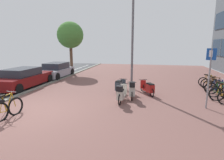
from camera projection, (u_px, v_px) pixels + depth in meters
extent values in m
cube|color=brown|center=(149.00, 122.00, 6.80)|extent=(14.40, 40.00, 0.05)
cube|color=#555B61|center=(221.00, 48.00, 19.14)|extent=(0.10, 0.12, 1.77)
torus|color=black|center=(0.00, 112.00, 6.75)|extent=(0.16, 0.77, 0.77)
torus|color=black|center=(16.00, 106.00, 7.43)|extent=(0.16, 0.77, 0.77)
cylinder|color=#BC8B19|center=(9.00, 102.00, 7.10)|extent=(0.07, 0.35, 0.67)
cylinder|color=#BC8B19|center=(4.00, 104.00, 6.91)|extent=(0.05, 0.15, 0.61)
cylinder|color=#BC8B19|center=(7.00, 95.00, 6.99)|extent=(0.08, 0.44, 0.09)
cylinder|color=#BC8B19|center=(3.00, 112.00, 6.88)|extent=(0.06, 0.28, 0.08)
cylinder|color=#BC8B19|center=(1.00, 105.00, 6.77)|extent=(0.05, 0.18, 0.56)
cylinder|color=#BC8B19|center=(14.00, 100.00, 7.31)|extent=(0.05, 0.16, 0.61)
cube|color=black|center=(2.00, 96.00, 6.79)|extent=(0.11, 0.23, 0.06)
cylinder|color=#ADADB2|center=(11.00, 92.00, 7.18)|extent=(0.48, 0.08, 0.02)
cube|color=black|center=(0.00, 101.00, 6.72)|extent=(0.23, 0.26, 0.10)
cylinder|color=black|center=(4.00, 115.00, 7.01)|extent=(0.20, 0.08, 0.30)
torus|color=black|center=(216.00, 94.00, 9.27)|extent=(0.74, 0.26, 0.74)
cylinder|color=#C0861A|center=(222.00, 90.00, 9.14)|extent=(0.15, 0.07, 0.59)
cylinder|color=#C0861A|center=(219.00, 95.00, 9.22)|extent=(0.26, 0.09, 0.08)
cylinder|color=#C0861A|center=(219.00, 89.00, 9.19)|extent=(0.17, 0.07, 0.54)
cube|color=black|center=(221.00, 83.00, 9.10)|extent=(0.24, 0.14, 0.06)
torus|color=black|center=(213.00, 91.00, 9.92)|extent=(0.68, 0.28, 0.69)
cylinder|color=#296A34|center=(222.00, 88.00, 9.69)|extent=(0.31, 0.13, 0.61)
cylinder|color=#296A34|center=(218.00, 88.00, 9.78)|extent=(0.14, 0.08, 0.55)
cylinder|color=#296A34|center=(222.00, 83.00, 9.66)|extent=(0.38, 0.16, 0.08)
cylinder|color=#296A34|center=(216.00, 92.00, 9.87)|extent=(0.24, 0.11, 0.08)
cylinder|color=#296A34|center=(215.00, 87.00, 9.84)|extent=(0.16, 0.08, 0.51)
cube|color=black|center=(217.00, 82.00, 9.75)|extent=(0.24, 0.15, 0.06)
torus|color=black|center=(211.00, 88.00, 10.55)|extent=(0.69, 0.30, 0.71)
torus|color=black|center=(224.00, 90.00, 10.22)|extent=(0.69, 0.30, 0.71)
cylinder|color=navy|center=(219.00, 85.00, 10.31)|extent=(0.32, 0.14, 0.62)
cylinder|color=navy|center=(215.00, 85.00, 10.41)|extent=(0.15, 0.08, 0.57)
cylinder|color=navy|center=(219.00, 80.00, 10.28)|extent=(0.39, 0.17, 0.08)
cylinder|color=navy|center=(213.00, 89.00, 10.50)|extent=(0.25, 0.11, 0.08)
cylinder|color=navy|center=(213.00, 84.00, 10.47)|extent=(0.17, 0.08, 0.52)
cylinder|color=navy|center=(224.00, 85.00, 10.20)|extent=(0.15, 0.08, 0.57)
cube|color=black|center=(215.00, 79.00, 10.38)|extent=(0.24, 0.16, 0.06)
cylinder|color=#ADADB2|center=(223.00, 79.00, 10.17)|extent=(0.18, 0.46, 0.02)
torus|color=black|center=(209.00, 86.00, 11.20)|extent=(0.68, 0.38, 0.73)
torus|color=black|center=(221.00, 87.00, 10.82)|extent=(0.68, 0.38, 0.73)
cylinder|color=brown|center=(217.00, 82.00, 10.92)|extent=(0.30, 0.17, 0.64)
cylinder|color=brown|center=(213.00, 82.00, 11.04)|extent=(0.14, 0.09, 0.58)
cylinder|color=brown|center=(216.00, 78.00, 10.90)|extent=(0.37, 0.20, 0.08)
cylinder|color=brown|center=(211.00, 86.00, 11.13)|extent=(0.24, 0.14, 0.08)
cylinder|color=brown|center=(211.00, 82.00, 11.11)|extent=(0.16, 0.10, 0.53)
cylinder|color=brown|center=(220.00, 82.00, 10.80)|extent=(0.14, 0.09, 0.58)
cube|color=black|center=(213.00, 77.00, 11.01)|extent=(0.24, 0.18, 0.06)
cylinder|color=#ADADB2|center=(220.00, 77.00, 10.77)|extent=(0.23, 0.44, 0.02)
torus|color=black|center=(206.00, 84.00, 11.86)|extent=(0.64, 0.40, 0.69)
torus|color=black|center=(217.00, 85.00, 11.45)|extent=(0.64, 0.40, 0.69)
cylinder|color=brown|center=(213.00, 81.00, 11.57)|extent=(0.29, 0.18, 0.61)
cylinder|color=brown|center=(210.00, 81.00, 11.69)|extent=(0.14, 0.10, 0.55)
cylinder|color=brown|center=(212.00, 77.00, 11.55)|extent=(0.35, 0.22, 0.08)
cylinder|color=brown|center=(208.00, 84.00, 11.78)|extent=(0.23, 0.15, 0.07)
cylinder|color=brown|center=(208.00, 80.00, 11.76)|extent=(0.15, 0.10, 0.51)
cylinder|color=brown|center=(216.00, 81.00, 11.43)|extent=(0.14, 0.10, 0.55)
cube|color=black|center=(209.00, 76.00, 11.66)|extent=(0.24, 0.19, 0.06)
cylinder|color=#ADADB2|center=(216.00, 76.00, 11.41)|extent=(0.26, 0.43, 0.02)
torus|color=black|center=(203.00, 82.00, 12.47)|extent=(0.63, 0.36, 0.67)
torus|color=black|center=(213.00, 83.00, 12.12)|extent=(0.63, 0.36, 0.67)
cylinder|color=#BB8C18|center=(209.00, 79.00, 12.22)|extent=(0.27, 0.16, 0.59)
cylinder|color=#BB8C18|center=(206.00, 79.00, 12.32)|extent=(0.13, 0.09, 0.54)
cylinder|color=#BB8C18|center=(209.00, 75.00, 12.19)|extent=(0.33, 0.19, 0.08)
cylinder|color=#BB8C18|center=(205.00, 83.00, 12.41)|extent=(0.21, 0.13, 0.07)
cylinder|color=#BB8C18|center=(205.00, 79.00, 12.39)|extent=(0.15, 0.09, 0.49)
cylinder|color=#BB8C18|center=(212.00, 79.00, 12.10)|extent=(0.13, 0.09, 0.53)
cube|color=black|center=(206.00, 75.00, 12.29)|extent=(0.24, 0.18, 0.06)
cylinder|color=#ADADB2|center=(212.00, 74.00, 12.08)|extent=(0.23, 0.44, 0.02)
torus|color=black|center=(120.00, 100.00, 8.64)|extent=(0.08, 0.56, 0.56)
torus|color=black|center=(124.00, 93.00, 9.76)|extent=(0.08, 0.56, 0.56)
cube|color=silver|center=(122.00, 97.00, 9.21)|extent=(0.31, 0.67, 0.08)
cube|color=silver|center=(121.00, 95.00, 8.81)|extent=(0.32, 0.53, 0.41)
cube|color=black|center=(121.00, 90.00, 8.77)|extent=(0.28, 0.48, 0.06)
cylinder|color=silver|center=(124.00, 88.00, 9.69)|extent=(0.07, 0.12, 0.56)
cube|color=silver|center=(124.00, 89.00, 9.62)|extent=(0.32, 0.09, 0.55)
cylinder|color=black|center=(124.00, 83.00, 9.61)|extent=(0.52, 0.05, 0.03)
cube|color=black|center=(120.00, 88.00, 8.49)|extent=(0.29, 0.29, 0.24)
torus|color=black|center=(152.00, 93.00, 10.00)|extent=(0.26, 0.47, 0.50)
torus|color=black|center=(142.00, 87.00, 11.22)|extent=(0.26, 0.47, 0.50)
cube|color=#B11D1A|center=(147.00, 90.00, 10.61)|extent=(0.56, 0.77, 0.08)
cube|color=#B11D1A|center=(150.00, 88.00, 10.18)|extent=(0.51, 0.64, 0.44)
cube|color=black|center=(150.00, 84.00, 10.13)|extent=(0.46, 0.57, 0.06)
cylinder|color=#B11D1A|center=(143.00, 84.00, 11.15)|extent=(0.12, 0.14, 0.50)
cube|color=#B11D1A|center=(143.00, 84.00, 11.08)|extent=(0.32, 0.21, 0.50)
cylinder|color=black|center=(143.00, 80.00, 11.07)|extent=(0.48, 0.25, 0.03)
torus|color=black|center=(118.00, 90.00, 10.54)|extent=(0.12, 0.48, 0.48)
torus|color=black|center=(124.00, 86.00, 11.66)|extent=(0.12, 0.48, 0.48)
cube|color=#2F3C46|center=(121.00, 88.00, 11.11)|extent=(0.38, 0.71, 0.08)
cube|color=#2F3C46|center=(119.00, 86.00, 10.70)|extent=(0.38, 0.57, 0.50)
cube|color=black|center=(119.00, 81.00, 10.65)|extent=(0.33, 0.52, 0.06)
cylinder|color=#2F3C46|center=(123.00, 82.00, 11.59)|extent=(0.09, 0.13, 0.48)
cube|color=#2F3C46|center=(123.00, 83.00, 11.53)|extent=(0.33, 0.13, 0.47)
cylinder|color=black|center=(123.00, 79.00, 11.52)|extent=(0.52, 0.11, 0.03)
torus|color=black|center=(132.00, 96.00, 9.35)|extent=(0.10, 0.50, 0.50)
torus|color=black|center=(132.00, 90.00, 10.53)|extent=(0.10, 0.50, 0.50)
cube|color=silver|center=(132.00, 93.00, 9.94)|extent=(0.35, 0.70, 0.08)
cube|color=silver|center=(132.00, 91.00, 9.52)|extent=(0.35, 0.56, 0.48)
cube|color=black|center=(132.00, 86.00, 9.47)|extent=(0.31, 0.51, 0.06)
cylinder|color=silver|center=(132.00, 86.00, 10.46)|extent=(0.08, 0.13, 0.50)
cube|color=silver|center=(132.00, 87.00, 10.39)|extent=(0.33, 0.11, 0.49)
cylinder|color=black|center=(132.00, 82.00, 10.38)|extent=(0.52, 0.08, 0.03)
cube|color=black|center=(132.00, 84.00, 9.18)|extent=(0.31, 0.31, 0.24)
cube|color=maroon|center=(25.00, 80.00, 12.24)|extent=(1.78, 4.42, 0.65)
cube|color=#282D38|center=(22.00, 72.00, 11.97)|extent=(1.49, 2.26, 0.49)
cylinder|color=black|center=(29.00, 78.00, 14.07)|extent=(0.20, 0.62, 0.62)
cylinder|color=black|center=(49.00, 78.00, 13.74)|extent=(0.20, 0.62, 0.62)
cylinder|color=black|center=(19.00, 89.00, 10.49)|extent=(0.20, 0.62, 0.62)
cube|color=#A1A1B0|center=(56.00, 72.00, 15.99)|extent=(1.81, 3.91, 0.57)
cube|color=#282D38|center=(56.00, 66.00, 16.03)|extent=(1.52, 2.15, 0.52)
cylinder|color=black|center=(55.00, 71.00, 17.57)|extent=(0.20, 0.62, 0.62)
cylinder|color=black|center=(72.00, 72.00, 17.23)|extent=(0.20, 0.62, 0.62)
cylinder|color=black|center=(38.00, 76.00, 14.80)|extent=(0.20, 0.62, 0.62)
cylinder|color=black|center=(57.00, 77.00, 14.47)|extent=(0.20, 0.62, 0.62)
cylinder|color=gray|center=(209.00, 79.00, 7.96)|extent=(0.07, 0.07, 2.67)
cube|color=#194BA7|center=(211.00, 54.00, 7.74)|extent=(0.40, 0.02, 0.50)
cube|color=white|center=(211.00, 54.00, 7.73)|extent=(0.14, 0.01, 0.28)
cylinder|color=slate|center=(132.00, 42.00, 11.37)|extent=(0.14, 0.14, 6.03)
cylinder|color=brown|center=(71.00, 59.00, 17.74)|extent=(0.28, 0.28, 2.86)
sphere|color=#488437|center=(70.00, 35.00, 17.29)|extent=(2.49, 2.49, 2.49)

